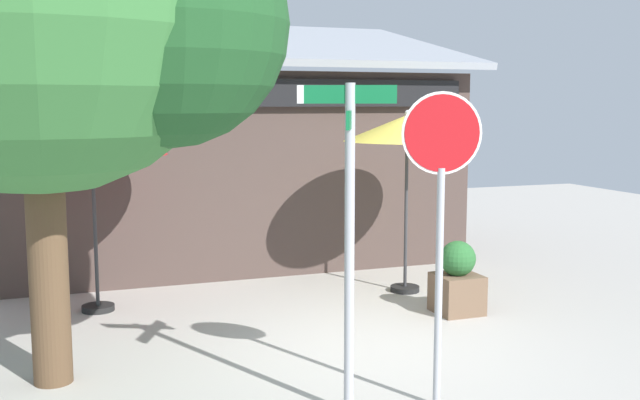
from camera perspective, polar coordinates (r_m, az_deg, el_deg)
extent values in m
cube|color=#ADA8A0|center=(8.84, 3.44, -11.59)|extent=(28.00, 28.00, 0.10)
cube|color=#473833|center=(13.90, -7.66, 2.59)|extent=(8.01, 4.18, 3.35)
cube|color=#999EA8|center=(13.75, -7.69, 12.04)|extent=(8.51, 4.80, 1.11)
cube|color=black|center=(11.77, -5.51, 8.21)|extent=(7.41, 0.16, 0.44)
cylinder|color=#A8AAB2|center=(6.67, 2.27, -4.03)|extent=(0.09, 0.09, 3.01)
cube|color=#116B38|center=(6.54, 2.34, 8.11)|extent=(0.75, 0.37, 0.16)
cube|color=#116B38|center=(6.54, 2.33, 6.19)|extent=(0.37, 0.75, 0.16)
cube|color=white|center=(6.58, -1.50, 8.11)|extent=(0.07, 0.06, 0.16)
cylinder|color=#A8AAB2|center=(7.00, 9.10, -6.77)|extent=(0.07, 0.07, 2.25)
cylinder|color=white|center=(6.79, 9.35, 5.08)|extent=(0.74, 0.17, 0.75)
cylinder|color=red|center=(6.79, 9.35, 5.08)|extent=(0.69, 0.17, 0.70)
cylinder|color=black|center=(10.74, -16.67, -7.94)|extent=(0.44, 0.44, 0.08)
cylinder|color=#333335|center=(10.52, -16.88, -2.38)|extent=(0.05, 0.05, 2.19)
cone|color=#B21E23|center=(10.39, -17.15, 4.60)|extent=(2.00, 2.00, 0.47)
sphere|color=silver|center=(10.38, -17.20, 6.05)|extent=(0.08, 0.08, 0.08)
cylinder|color=black|center=(11.41, 6.53, -6.78)|extent=(0.44, 0.44, 0.08)
cylinder|color=#333335|center=(11.19, 6.62, -1.19)|extent=(0.05, 0.05, 2.33)
cone|color=#EAD14C|center=(11.07, 6.72, 5.51)|extent=(1.90, 1.90, 0.39)
sphere|color=silver|center=(11.06, 6.74, 6.67)|extent=(0.08, 0.08, 0.08)
cylinder|color=brown|center=(7.94, -20.15, -4.68)|extent=(0.39, 0.39, 2.45)
sphere|color=#1E4C23|center=(7.37, -11.90, 13.19)|extent=(2.40, 2.40, 2.40)
cube|color=brown|center=(10.32, 10.47, -7.09)|extent=(0.59, 0.59, 0.53)
sphere|color=#28602D|center=(10.21, 10.54, -4.45)|extent=(0.49, 0.49, 0.49)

